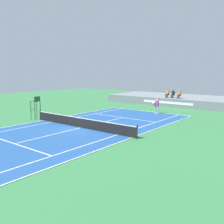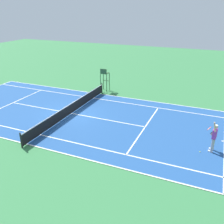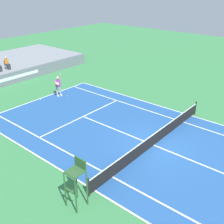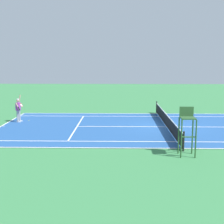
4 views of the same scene
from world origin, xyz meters
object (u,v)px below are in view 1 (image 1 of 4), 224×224
object	(u,v)px
umpire_chair	(36,105)
spectator_seated_1	(173,94)
tennis_player	(157,105)
spectator_seated_0	(167,94)
spectator_seated_2	(179,94)
tennis_ball	(157,114)

from	to	relation	value
umpire_chair	spectator_seated_1	bearing A→B (deg)	69.74
tennis_player	spectator_seated_1	bearing A→B (deg)	100.63
spectator_seated_0	umpire_chair	size ratio (longest dim) A/B	0.52
spectator_seated_1	tennis_player	size ratio (longest dim) A/B	0.61
spectator_seated_0	spectator_seated_2	size ratio (longest dim) A/B	1.00
spectator_seated_0	tennis_player	world-z (taller)	spectator_seated_0
spectator_seated_0	tennis_ball	bearing A→B (deg)	-71.48
spectator_seated_1	spectator_seated_0	bearing A→B (deg)	180.00
tennis_player	tennis_ball	distance (m)	1.23
tennis_ball	spectator_seated_2	bearing A→B (deg)	96.15
tennis_player	tennis_ball	bearing A→B (deg)	-55.81
spectator_seated_0	tennis_player	size ratio (longest dim) A/B	0.61
spectator_seated_1	spectator_seated_2	distance (m)	0.96
umpire_chair	spectator_seated_0	bearing A→B (deg)	72.15
spectator_seated_2	umpire_chair	world-z (taller)	spectator_seated_2
spectator_seated_2	umpire_chair	distance (m)	20.11
spectator_seated_2	umpire_chair	xyz separation A→B (m)	(-7.80, -18.54, -0.25)
spectator_seated_0	spectator_seated_1	bearing A→B (deg)	0.00
spectator_seated_1	tennis_ball	size ratio (longest dim) A/B	18.60
spectator_seated_0	tennis_ball	xyz separation A→B (m)	(2.70, -8.05, -1.78)
spectator_seated_0	tennis_ball	size ratio (longest dim) A/B	18.60
tennis_ball	umpire_chair	xyz separation A→B (m)	(-8.67, -10.49, 1.52)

